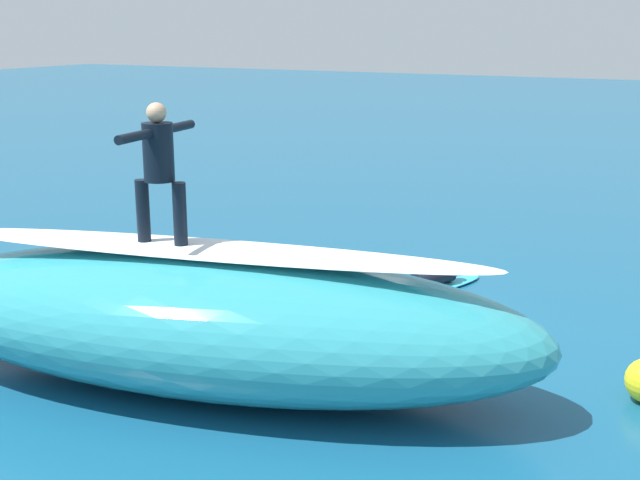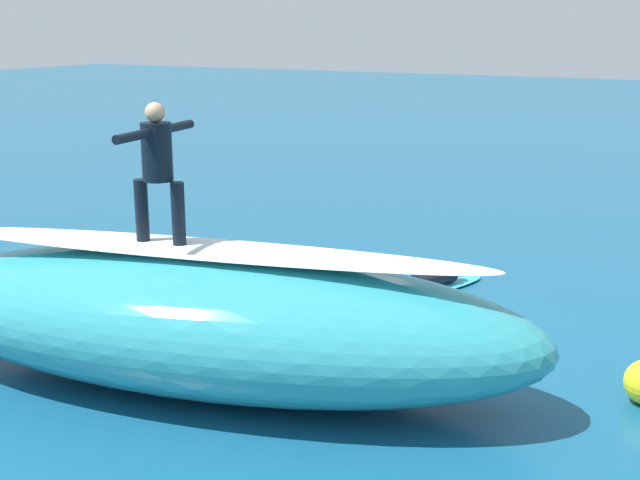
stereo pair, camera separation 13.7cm
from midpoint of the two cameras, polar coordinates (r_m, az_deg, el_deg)
The scene contains 9 objects.
ground_plane at distance 12.80m, azimuth 1.87°, elevation -5.66°, with size 120.00×120.00×0.00m, color #145175.
wave_crest at distance 10.46m, azimuth -7.27°, elevation -5.44°, with size 8.39×2.74×1.74m, color teal.
wave_foam_lip at distance 10.18m, azimuth -7.43°, elevation -0.62°, with size 7.13×0.96×0.08m, color white.
surfboard_riding at distance 10.43m, azimuth -10.39°, elevation -0.39°, with size 1.82×0.48×0.07m, color #33B2D1.
surfer_riding at distance 10.21m, azimuth -10.66°, elevation 5.22°, with size 0.68×1.62×1.71m.
surfboard_paddling at distance 14.43m, azimuth 8.05°, elevation -3.26°, with size 2.28×0.49×0.08m, color #33B2D1.
surfer_paddling at distance 14.29m, azimuth 7.70°, elevation -2.70°, with size 0.94×1.68×0.32m.
foam_patch_near at distance 11.75m, azimuth 11.91°, elevation -7.57°, with size 0.52×0.43×0.12m, color white.
foam_patch_mid at distance 12.08m, azimuth -6.13°, elevation -6.79°, with size 0.90×0.67×0.08m, color white.
Camera 2 is at (-5.35, 10.74, 4.44)m, focal length 46.90 mm.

